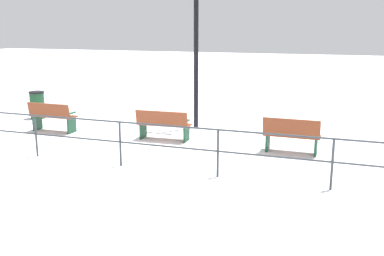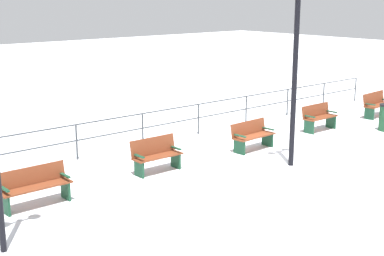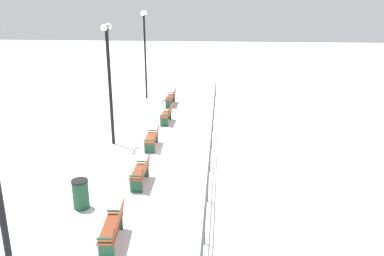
{
  "view_description": "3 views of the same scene",
  "coord_description": "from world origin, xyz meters",
  "px_view_note": "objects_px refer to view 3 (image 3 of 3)",
  "views": [
    {
      "loc": [
        -11.13,
        -4.75,
        3.12
      ],
      "look_at": [
        -2.17,
        -1.6,
        0.94
      ],
      "focal_mm": 41.83,
      "sensor_mm": 36.0,
      "label": 1
    },
    {
      "loc": [
        11.13,
        -11.86,
        4.6
      ],
      "look_at": [
        -0.86,
        -1.68,
        0.78
      ],
      "focal_mm": 51.73,
      "sensor_mm": 36.0,
      "label": 2
    },
    {
      "loc": [
        -2.85,
        16.08,
        6.25
      ],
      "look_at": [
        -1.66,
        -0.21,
        0.85
      ],
      "focal_mm": 38.24,
      "sensor_mm": 36.0,
      "label": 3
    }
  ],
  "objects_px": {
    "bench_second": "(167,114)",
    "lamppost_near": "(145,39)",
    "bench_nearest": "(172,97)",
    "bench_fourth": "(142,172)",
    "bench_third": "(153,138)",
    "trash_bin": "(81,194)",
    "lamppost_middle": "(109,68)",
    "bench_fifth": "(114,227)"
  },
  "relations": [
    {
      "from": "bench_nearest",
      "to": "lamppost_middle",
      "type": "height_order",
      "value": "lamppost_middle"
    },
    {
      "from": "bench_third",
      "to": "bench_second",
      "type": "bearing_deg",
      "value": -95.0
    },
    {
      "from": "bench_fourth",
      "to": "bench_second",
      "type": "bearing_deg",
      "value": -89.63
    },
    {
      "from": "bench_second",
      "to": "lamppost_near",
      "type": "xyz_separation_m",
      "value": [
        1.95,
        -4.95,
        3.17
      ]
    },
    {
      "from": "bench_second",
      "to": "lamppost_near",
      "type": "relative_size",
      "value": 0.27
    },
    {
      "from": "bench_second",
      "to": "bench_third",
      "type": "height_order",
      "value": "bench_second"
    },
    {
      "from": "lamppost_near",
      "to": "lamppost_middle",
      "type": "relative_size",
      "value": 1.04
    },
    {
      "from": "bench_fifth",
      "to": "lamppost_near",
      "type": "distance_m",
      "value": 15.91
    },
    {
      "from": "bench_third",
      "to": "bench_fifth",
      "type": "distance_m",
      "value": 7.02
    },
    {
      "from": "bench_third",
      "to": "bench_fifth",
      "type": "height_order",
      "value": "bench_fifth"
    },
    {
      "from": "bench_fifth",
      "to": "lamppost_near",
      "type": "relative_size",
      "value": 0.3
    },
    {
      "from": "bench_nearest",
      "to": "lamppost_near",
      "type": "bearing_deg",
      "value": -39.33
    },
    {
      "from": "bench_third",
      "to": "bench_fourth",
      "type": "distance_m",
      "value": 3.52
    },
    {
      "from": "bench_fourth",
      "to": "bench_fifth",
      "type": "distance_m",
      "value": 3.51
    },
    {
      "from": "lamppost_near",
      "to": "lamppost_middle",
      "type": "bearing_deg",
      "value": 90.0
    },
    {
      "from": "lamppost_middle",
      "to": "trash_bin",
      "type": "relative_size",
      "value": 5.48
    },
    {
      "from": "lamppost_near",
      "to": "bench_third",
      "type": "bearing_deg",
      "value": 102.03
    },
    {
      "from": "bench_nearest",
      "to": "bench_second",
      "type": "relative_size",
      "value": 1.15
    },
    {
      "from": "bench_fifth",
      "to": "lamppost_near",
      "type": "height_order",
      "value": "lamppost_near"
    },
    {
      "from": "lamppost_near",
      "to": "lamppost_middle",
      "type": "xyz_separation_m",
      "value": [
        -0.0,
        8.12,
        -0.33
      ]
    },
    {
      "from": "bench_fourth",
      "to": "lamppost_middle",
      "type": "height_order",
      "value": "lamppost_middle"
    },
    {
      "from": "bench_fourth",
      "to": "lamppost_middle",
      "type": "bearing_deg",
      "value": -62.61
    },
    {
      "from": "bench_third",
      "to": "lamppost_middle",
      "type": "distance_m",
      "value": 3.4
    },
    {
      "from": "bench_fifth",
      "to": "lamppost_middle",
      "type": "relative_size",
      "value": 0.31
    },
    {
      "from": "lamppost_middle",
      "to": "trash_bin",
      "type": "distance_m",
      "value": 6.28
    },
    {
      "from": "bench_third",
      "to": "bench_fourth",
      "type": "xyz_separation_m",
      "value": [
        -0.19,
        3.51,
        0.03
      ]
    },
    {
      "from": "bench_fourth",
      "to": "bench_fifth",
      "type": "height_order",
      "value": "bench_fifth"
    },
    {
      "from": "lamppost_middle",
      "to": "lamppost_near",
      "type": "bearing_deg",
      "value": -90.0
    },
    {
      "from": "bench_second",
      "to": "bench_fourth",
      "type": "height_order",
      "value": "bench_second"
    },
    {
      "from": "bench_second",
      "to": "bench_fourth",
      "type": "bearing_deg",
      "value": 91.16
    },
    {
      "from": "bench_nearest",
      "to": "bench_third",
      "type": "bearing_deg",
      "value": 90.8
    },
    {
      "from": "bench_second",
      "to": "bench_third",
      "type": "relative_size",
      "value": 0.93
    },
    {
      "from": "lamppost_middle",
      "to": "bench_fifth",
      "type": "bearing_deg",
      "value": 104.72
    },
    {
      "from": "lamppost_near",
      "to": "bench_fifth",
      "type": "bearing_deg",
      "value": 97.12
    },
    {
      "from": "trash_bin",
      "to": "bench_nearest",
      "type": "bearing_deg",
      "value": -95.95
    },
    {
      "from": "bench_second",
      "to": "trash_bin",
      "type": "distance_m",
      "value": 8.88
    },
    {
      "from": "lamppost_near",
      "to": "bench_second",
      "type": "bearing_deg",
      "value": 111.52
    },
    {
      "from": "bench_fourth",
      "to": "bench_fifth",
      "type": "bearing_deg",
      "value": 89.11
    },
    {
      "from": "trash_bin",
      "to": "bench_third",
      "type": "bearing_deg",
      "value": -104.36
    },
    {
      "from": "lamppost_near",
      "to": "trash_bin",
      "type": "distance_m",
      "value": 14.07
    },
    {
      "from": "bench_third",
      "to": "bench_fourth",
      "type": "height_order",
      "value": "bench_fourth"
    },
    {
      "from": "bench_nearest",
      "to": "bench_fourth",
      "type": "bearing_deg",
      "value": 91.64
    }
  ]
}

